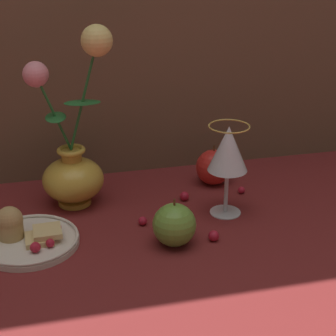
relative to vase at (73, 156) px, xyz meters
The scene contains 11 objects.
ground_plane 0.18m from the vase, 49.60° to the right, with size 2.40×2.40×0.00m, color maroon.
vase is the anchor object (origin of this frame).
plate_with_pastries 0.19m from the vase, 125.71° to the right, with size 0.18×0.18×0.07m.
wine_glass 0.30m from the vase, 21.05° to the right, with size 0.08×0.08×0.18m.
apple_beside_vase 0.31m from the vase, ahead, with size 0.08×0.08×0.09m.
apple_near_glass 0.26m from the vase, 52.68° to the right, with size 0.08×0.08×0.09m.
berry_near_plate 0.21m from the vase, 31.53° to the right, with size 0.02×0.02×0.02m, color #AD192D.
berry_front_center 0.32m from the vase, 42.74° to the right, with size 0.02×0.02×0.02m, color #AD192D.
berry_by_glass_stem 0.19m from the vase, 47.17° to the right, with size 0.02×0.02×0.02m, color #AD192D.
berry_under_candlestick 0.36m from the vase, ahead, with size 0.01×0.01×0.01m, color #AD192D.
berry_far_right 0.24m from the vase, 10.67° to the right, with size 0.02×0.02×0.02m, color #AD192D.
Camera 1 is at (-0.16, -0.92, 0.53)m, focal length 60.00 mm.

